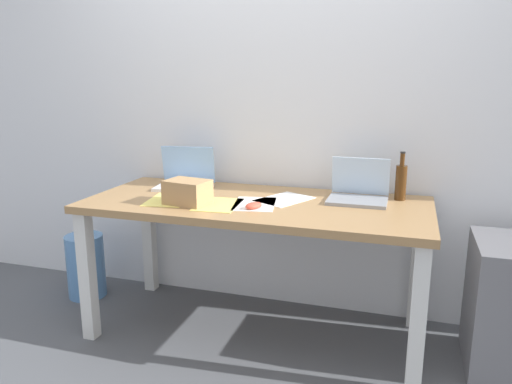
# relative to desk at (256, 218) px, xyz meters

# --- Properties ---
(ground_plane) EXTENTS (8.00, 8.00, 0.00)m
(ground_plane) POSITION_rel_desk_xyz_m (0.00, 0.00, -0.66)
(ground_plane) COLOR #515459
(back_wall) EXTENTS (5.20, 0.08, 2.60)m
(back_wall) POSITION_rel_desk_xyz_m (0.00, 0.45, 0.64)
(back_wall) COLOR white
(back_wall) RESTS_ON ground
(desk) EXTENTS (1.82, 0.79, 0.76)m
(desk) POSITION_rel_desk_xyz_m (0.00, 0.00, 0.00)
(desk) COLOR #A37A4C
(desk) RESTS_ON ground
(laptop_left) EXTENTS (0.35, 0.27, 0.24)m
(laptop_left) POSITION_rel_desk_xyz_m (-0.50, 0.18, 0.15)
(laptop_left) COLOR silver
(laptop_left) RESTS_ON desk
(laptop_right) EXTENTS (0.31, 0.25, 0.22)m
(laptop_right) POSITION_rel_desk_xyz_m (0.52, 0.17, 0.14)
(laptop_right) COLOR gray
(laptop_right) RESTS_ON desk
(beer_bottle) EXTENTS (0.06, 0.06, 0.26)m
(beer_bottle) POSITION_rel_desk_xyz_m (0.73, 0.26, 0.20)
(beer_bottle) COLOR #47280F
(beer_bottle) RESTS_ON desk
(computer_mouse) EXTENTS (0.10, 0.12, 0.03)m
(computer_mouse) POSITION_rel_desk_xyz_m (0.04, -0.16, 0.11)
(computer_mouse) COLOR #D84C38
(computer_mouse) RESTS_ON desk
(cardboard_box) EXTENTS (0.24, 0.19, 0.13)m
(cardboard_box) POSITION_rel_desk_xyz_m (-0.32, -0.17, 0.16)
(cardboard_box) COLOR tan
(cardboard_box) RESTS_ON desk
(paper_sheet_center) EXTENTS (0.26, 0.33, 0.00)m
(paper_sheet_center) POSITION_rel_desk_xyz_m (0.01, -0.07, 0.10)
(paper_sheet_center) COLOR white
(paper_sheet_center) RESTS_ON desk
(paper_sheet_near_back) EXTENTS (0.32, 0.36, 0.00)m
(paper_sheet_near_back) POSITION_rel_desk_xyz_m (0.13, 0.08, 0.10)
(paper_sheet_near_back) COLOR white
(paper_sheet_near_back) RESTS_ON desk
(paper_yellow_folder) EXTENTS (0.23, 0.31, 0.00)m
(paper_yellow_folder) POSITION_rel_desk_xyz_m (-0.16, -0.13, 0.10)
(paper_yellow_folder) COLOR #F4E06B
(paper_yellow_folder) RESTS_ON desk
(paper_sheet_front_left) EXTENTS (0.25, 0.32, 0.00)m
(paper_sheet_front_left) POSITION_rel_desk_xyz_m (-0.46, -0.12, 0.10)
(paper_sheet_front_left) COLOR #F4E06B
(paper_sheet_front_left) RESTS_ON desk
(water_cooler_jug) EXTENTS (0.24, 0.24, 0.46)m
(water_cooler_jug) POSITION_rel_desk_xyz_m (-1.20, 0.11, -0.45)
(water_cooler_jug) COLOR #598CC6
(water_cooler_jug) RESTS_ON ground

